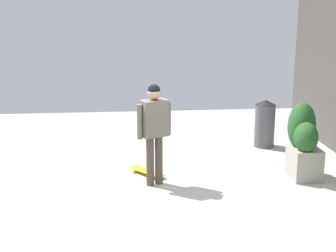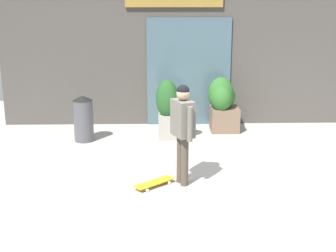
# 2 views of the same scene
# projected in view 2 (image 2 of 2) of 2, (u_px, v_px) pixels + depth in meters

# --- Properties ---
(ground_plane) EXTENTS (12.00, 12.00, 0.00)m
(ground_plane) POSITION_uv_depth(u_px,v_px,m) (204.00, 175.00, 8.49)
(ground_plane) COLOR #B2ADA3
(building_facade) EXTENTS (8.99, 0.31, 3.90)m
(building_facade) POSITION_uv_depth(u_px,v_px,m) (191.00, 44.00, 11.34)
(building_facade) COLOR #4C4742
(building_facade) RESTS_ON ground_plane
(skateboarder) EXTENTS (0.41, 0.57, 1.70)m
(skateboarder) POSITION_uv_depth(u_px,v_px,m) (183.00, 124.00, 7.84)
(skateboarder) COLOR #4C4238
(skateboarder) RESTS_ON ground_plane
(skateboard) EXTENTS (0.71, 0.64, 0.08)m
(skateboard) POSITION_uv_depth(u_px,v_px,m) (154.00, 183.00, 8.00)
(skateboard) COLOR gold
(skateboard) RESTS_ON ground_plane
(planter_box_left) EXTENTS (0.73, 0.52, 1.31)m
(planter_box_left) POSITION_uv_depth(u_px,v_px,m) (172.00, 110.00, 10.42)
(planter_box_left) COLOR gray
(planter_box_left) RESTS_ON ground_plane
(planter_box_right) EXTENTS (0.71, 0.76, 1.26)m
(planter_box_right) POSITION_uv_depth(u_px,v_px,m) (223.00, 103.00, 10.97)
(planter_box_right) COLOR brown
(planter_box_right) RESTS_ON ground_plane
(trash_bin) EXTENTS (0.43, 0.43, 1.00)m
(trash_bin) POSITION_uv_depth(u_px,v_px,m) (83.00, 118.00, 10.29)
(trash_bin) COLOR #4C4C51
(trash_bin) RESTS_ON ground_plane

